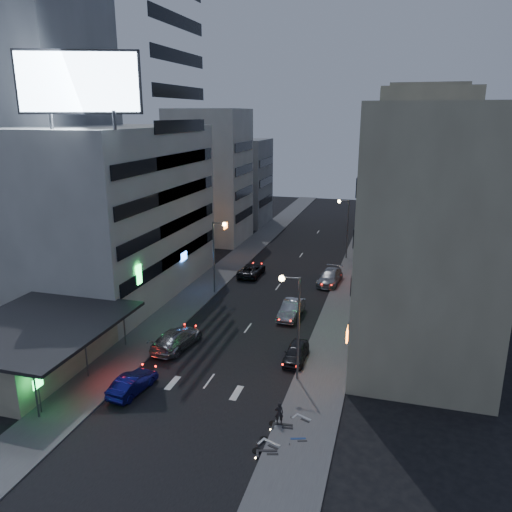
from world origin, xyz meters
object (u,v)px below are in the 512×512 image
at_px(road_car_blue, 133,383).
at_px(person, 279,413).
at_px(scooter_blue, 306,430).
at_px(parked_car_right_near, 296,353).
at_px(parked_car_left, 252,270).
at_px(scooter_silver_a, 281,437).
at_px(parked_car_right_far, 330,277).
at_px(scooter_black_a, 278,441).
at_px(road_car_silver, 177,339).
at_px(parked_car_right_mid, 291,309).
at_px(scooter_silver_b, 313,412).
at_px(scooter_black_b, 294,416).

bearing_deg(road_car_blue, person, -177.88).
bearing_deg(road_car_blue, scooter_blue, 178.69).
height_order(parked_car_right_near, scooter_blue, parked_car_right_near).
height_order(parked_car_left, scooter_silver_a, parked_car_left).
bearing_deg(parked_car_right_near, parked_car_left, 115.54).
bearing_deg(parked_car_right_near, person, -85.62).
relative_size(parked_car_right_far, scooter_black_a, 3.04).
height_order(scooter_black_a, scooter_silver_a, scooter_silver_a).
bearing_deg(road_car_silver, parked_car_left, -83.76).
relative_size(parked_car_right_near, scooter_blue, 2.57).
xyz_separation_m(parked_car_right_near, scooter_blue, (2.63, -9.78, -0.09)).
xyz_separation_m(road_car_silver, person, (10.96, -8.35, 0.05)).
distance_m(parked_car_right_near, parked_car_right_mid, 9.00).
bearing_deg(parked_car_right_mid, parked_car_right_far, 81.03).
height_order(parked_car_left, road_car_silver, road_car_silver).
distance_m(parked_car_right_near, scooter_blue, 10.12).
bearing_deg(road_car_silver, scooter_silver_b, 158.09).
xyz_separation_m(parked_car_left, road_car_silver, (-0.54, -20.67, 0.09)).
relative_size(scooter_silver_a, scooter_silver_b, 1.08).
height_order(parked_car_left, scooter_silver_b, parked_car_left).
height_order(road_car_blue, scooter_black_a, road_car_blue).
bearing_deg(parked_car_left, scooter_black_a, 110.11).
height_order(road_car_blue, person, person).
bearing_deg(parked_car_right_mid, scooter_silver_b, -70.82).
bearing_deg(scooter_black_b, scooter_silver_b, -56.17).
height_order(scooter_silver_a, scooter_silver_b, scooter_silver_a).
bearing_deg(parked_car_right_mid, scooter_black_a, -77.61).
distance_m(road_car_blue, road_car_silver, 7.42).
relative_size(scooter_silver_a, scooter_blue, 1.17).
distance_m(parked_car_right_far, scooter_black_a, 31.22).
bearing_deg(scooter_blue, scooter_black_a, 120.81).
relative_size(parked_car_right_near, parked_car_right_mid, 0.84).
relative_size(parked_car_right_mid, road_car_blue, 1.14).
xyz_separation_m(road_car_silver, scooter_silver_a, (11.61, -10.48, -0.13)).
distance_m(parked_car_right_near, scooter_black_b, 8.85).
distance_m(parked_car_right_mid, scooter_black_a, 20.39).
height_order(scooter_silver_a, scooter_blue, scooter_silver_a).
bearing_deg(scooter_black_b, person, 92.97).
relative_size(parked_car_right_near, scooter_black_b, 2.12).
bearing_deg(scooter_black_b, parked_car_right_near, 5.65).
distance_m(parked_car_right_far, scooter_silver_a, 30.81).
bearing_deg(parked_car_right_far, parked_car_right_near, -85.75).
bearing_deg(road_car_blue, parked_car_right_mid, -108.78).
relative_size(road_car_blue, scooter_silver_a, 2.28).
height_order(parked_car_right_near, parked_car_left, parked_car_left).
distance_m(parked_car_right_far, person, 28.65).
bearing_deg(parked_car_right_far, road_car_silver, -112.57).
bearing_deg(road_car_blue, parked_car_right_near, -135.48).
height_order(parked_car_right_near, road_car_blue, road_car_blue).
height_order(parked_car_left, scooter_black_b, parked_car_left).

